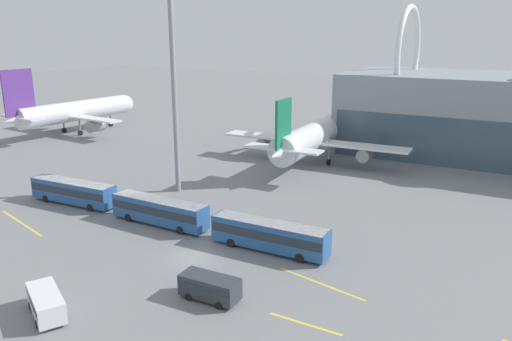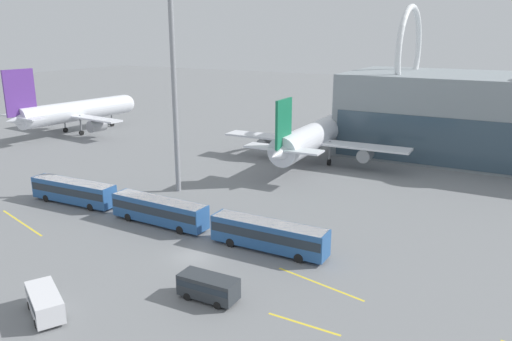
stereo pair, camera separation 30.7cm
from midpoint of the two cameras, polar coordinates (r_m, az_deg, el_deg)
ground_plane at (r=53.50m, az=-7.23°, el=-9.69°), size 440.00×440.00×0.00m
airliner_at_gate_near at (r=121.69m, az=-20.31°, el=6.33°), size 30.91×33.60×15.30m
airliner_at_gate_far at (r=89.36m, az=6.60°, el=3.94°), size 33.92×36.63×12.96m
shuttle_bus_0 at (r=72.14m, az=-20.27°, el=-2.17°), size 13.23×3.21×3.22m
shuttle_bus_1 at (r=61.75m, az=-11.10°, el=-4.42°), size 13.16×2.82×3.22m
shuttle_bus_2 at (r=53.66m, az=1.38°, el=-7.26°), size 13.16×2.81×3.22m
service_van_foreground at (r=44.93m, az=-5.51°, el=-13.01°), size 5.41×2.37×2.18m
service_van_crossing at (r=46.03m, az=-23.06°, el=-13.64°), size 5.92×4.55×2.07m
floodlight_mast at (r=71.26m, az=-9.58°, el=11.45°), size 2.06×2.06×32.33m
lane_stripe_1 at (r=48.20m, az=7.19°, el=-12.69°), size 9.40×2.26×0.01m
lane_stripe_3 at (r=68.77m, az=-13.11°, el=-4.11°), size 5.97×2.26×0.01m
lane_stripe_4 at (r=68.21m, az=-25.37°, el=-5.43°), size 11.63×3.43×0.01m
lane_stripe_5 at (r=42.26m, az=5.44°, el=-17.06°), size 6.38×0.34×0.01m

